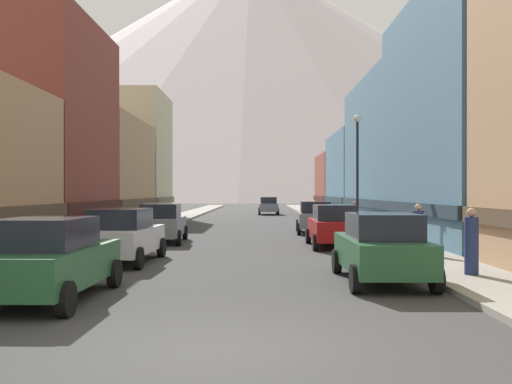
{
  "coord_description": "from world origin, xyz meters",
  "views": [
    {
      "loc": [
        0.67,
        -8.33,
        2.33
      ],
      "look_at": [
        0.43,
        32.93,
        2.3
      ],
      "focal_mm": 40.06,
      "sensor_mm": 36.0,
      "label": 1
    }
  ],
  "objects_px": {
    "car_right_2": "(315,217)",
    "pedestrian_0": "(418,231)",
    "car_left_2": "(162,223)",
    "potted_plant_2": "(100,226)",
    "car_right_1": "(334,226)",
    "car_driving_0": "(268,206)",
    "streetlamp_right": "(357,157)",
    "potted_plant_1": "(391,229)",
    "car_right_0": "(381,247)",
    "car_left_0": "(50,259)",
    "car_left_1": "(123,235)",
    "pedestrian_1": "(471,244)",
    "pedestrian_2": "(355,216)"
  },
  "relations": [
    {
      "from": "car_right_2",
      "to": "car_right_0",
      "type": "bearing_deg",
      "value": -89.99
    },
    {
      "from": "car_left_2",
      "to": "car_right_2",
      "type": "xyz_separation_m",
      "value": [
        7.59,
        5.98,
        0.0
      ]
    },
    {
      "from": "car_left_2",
      "to": "streetlamp_right",
      "type": "height_order",
      "value": "streetlamp_right"
    },
    {
      "from": "car_left_1",
      "to": "potted_plant_2",
      "type": "height_order",
      "value": "car_left_1"
    },
    {
      "from": "car_left_2",
      "to": "pedestrian_2",
      "type": "height_order",
      "value": "same"
    },
    {
      "from": "car_driving_0",
      "to": "potted_plant_1",
      "type": "xyz_separation_m",
      "value": [
        5.4,
        -30.4,
        -0.39
      ]
    },
    {
      "from": "car_left_2",
      "to": "pedestrian_2",
      "type": "bearing_deg",
      "value": 36.28
    },
    {
      "from": "car_left_1",
      "to": "car_left_0",
      "type": "bearing_deg",
      "value": -89.99
    },
    {
      "from": "car_driving_0",
      "to": "pedestrian_0",
      "type": "bearing_deg",
      "value": -82.99
    },
    {
      "from": "car_left_2",
      "to": "car_left_0",
      "type": "bearing_deg",
      "value": -90.02
    },
    {
      "from": "car_right_2",
      "to": "potted_plant_2",
      "type": "xyz_separation_m",
      "value": [
        -10.8,
        -4.54,
        -0.24
      ]
    },
    {
      "from": "car_left_1",
      "to": "car_left_2",
      "type": "relative_size",
      "value": 1.0
    },
    {
      "from": "car_right_0",
      "to": "pedestrian_0",
      "type": "relative_size",
      "value": 2.51
    },
    {
      "from": "car_left_0",
      "to": "car_right_1",
      "type": "relative_size",
      "value": 1.01
    },
    {
      "from": "car_left_1",
      "to": "car_right_2",
      "type": "relative_size",
      "value": 1.0
    },
    {
      "from": "car_left_2",
      "to": "streetlamp_right",
      "type": "xyz_separation_m",
      "value": [
        9.15,
        1.18,
        3.09
      ]
    },
    {
      "from": "car_left_2",
      "to": "potted_plant_2",
      "type": "distance_m",
      "value": 3.52
    },
    {
      "from": "car_left_0",
      "to": "streetlamp_right",
      "type": "height_order",
      "value": "streetlamp_right"
    },
    {
      "from": "streetlamp_right",
      "to": "car_right_2",
      "type": "bearing_deg",
      "value": 107.92
    },
    {
      "from": "car_left_2",
      "to": "pedestrian_0",
      "type": "bearing_deg",
      "value": -30.86
    },
    {
      "from": "car_right_0",
      "to": "car_right_1",
      "type": "distance_m",
      "value": 9.35
    },
    {
      "from": "car_left_2",
      "to": "pedestrian_0",
      "type": "distance_m",
      "value": 11.7
    },
    {
      "from": "car_left_2",
      "to": "car_driving_0",
      "type": "relative_size",
      "value": 1.02
    },
    {
      "from": "potted_plant_2",
      "to": "pedestrian_1",
      "type": "bearing_deg",
      "value": -43.22
    },
    {
      "from": "car_driving_0",
      "to": "potted_plant_1",
      "type": "bearing_deg",
      "value": -79.93
    },
    {
      "from": "car_left_1",
      "to": "car_right_1",
      "type": "distance_m",
      "value": 9.3
    },
    {
      "from": "car_left_0",
      "to": "car_left_2",
      "type": "bearing_deg",
      "value": 89.98
    },
    {
      "from": "car_right_1",
      "to": "car_driving_0",
      "type": "xyz_separation_m",
      "value": [
        -2.2,
        33.88,
        0.0
      ]
    },
    {
      "from": "car_left_2",
      "to": "potted_plant_1",
      "type": "distance_m",
      "value": 10.9
    },
    {
      "from": "potted_plant_1",
      "to": "potted_plant_2",
      "type": "bearing_deg",
      "value": 179.9
    },
    {
      "from": "pedestrian_1",
      "to": "car_left_0",
      "type": "bearing_deg",
      "value": -163.98
    },
    {
      "from": "car_right_2",
      "to": "potted_plant_2",
      "type": "bearing_deg",
      "value": -157.19
    },
    {
      "from": "potted_plant_1",
      "to": "pedestrian_0",
      "type": "relative_size",
      "value": 0.44
    },
    {
      "from": "streetlamp_right",
      "to": "car_driving_0",
      "type": "bearing_deg",
      "value": 96.98
    },
    {
      "from": "potted_plant_2",
      "to": "pedestrian_1",
      "type": "relative_size",
      "value": 0.54
    },
    {
      "from": "car_right_0",
      "to": "car_right_2",
      "type": "distance_m",
      "value": 17.39
    },
    {
      "from": "car_right_1",
      "to": "pedestrian_0",
      "type": "distance_m",
      "value": 4.64
    },
    {
      "from": "car_driving_0",
      "to": "potted_plant_1",
      "type": "relative_size",
      "value": 5.68
    },
    {
      "from": "car_left_0",
      "to": "potted_plant_2",
      "type": "bearing_deg",
      "value": 101.78
    },
    {
      "from": "car_right_1",
      "to": "pedestrian_2",
      "type": "xyz_separation_m",
      "value": [
        2.45,
        9.44,
        0.0
      ]
    },
    {
      "from": "car_left_2",
      "to": "car_driving_0",
      "type": "height_order",
      "value": "same"
    },
    {
      "from": "potted_plant_1",
      "to": "car_left_2",
      "type": "bearing_deg",
      "value": -172.53
    },
    {
      "from": "car_left_1",
      "to": "car_right_1",
      "type": "bearing_deg",
      "value": 35.15
    },
    {
      "from": "car_driving_0",
      "to": "streetlamp_right",
      "type": "bearing_deg",
      "value": -83.02
    },
    {
      "from": "car_right_2",
      "to": "pedestrian_0",
      "type": "distance_m",
      "value": 12.23
    },
    {
      "from": "car_left_0",
      "to": "car_right_0",
      "type": "relative_size",
      "value": 1.01
    },
    {
      "from": "pedestrian_1",
      "to": "car_right_0",
      "type": "bearing_deg",
      "value": -170.69
    },
    {
      "from": "car_left_1",
      "to": "pedestrian_0",
      "type": "height_order",
      "value": "pedestrian_0"
    },
    {
      "from": "pedestrian_2",
      "to": "car_left_2",
      "type": "bearing_deg",
      "value": -143.72
    },
    {
      "from": "potted_plant_2",
      "to": "pedestrian_2",
      "type": "relative_size",
      "value": 0.58
    }
  ]
}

